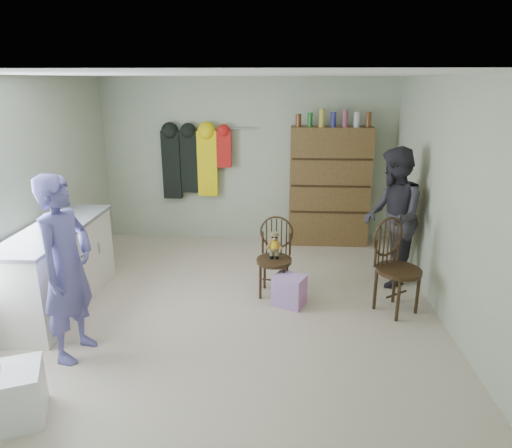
# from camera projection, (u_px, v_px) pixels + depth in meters

# --- Properties ---
(ground_plane) EXTENTS (5.00, 5.00, 0.00)m
(ground_plane) POSITION_uv_depth(u_px,v_px,m) (233.00, 310.00, 5.08)
(ground_plane) COLOR beige
(ground_plane) RESTS_ON ground
(room_walls) EXTENTS (5.00, 5.00, 5.00)m
(room_walls) POSITION_uv_depth(u_px,v_px,m) (235.00, 161.00, 5.11)
(room_walls) COLOR #B1B99B
(room_walls) RESTS_ON ground
(counter) EXTENTS (0.64, 1.86, 0.94)m
(counter) POSITION_uv_depth(u_px,v_px,m) (57.00, 267.00, 5.04)
(counter) COLOR silver
(counter) RESTS_ON ground
(plastic_tub) EXTENTS (0.57, 0.56, 0.42)m
(plastic_tub) POSITION_uv_depth(u_px,v_px,m) (12.00, 396.00, 3.39)
(plastic_tub) COLOR white
(plastic_tub) RESTS_ON ground
(chair_front) EXTENTS (0.47, 0.47, 0.93)m
(chair_front) POSITION_uv_depth(u_px,v_px,m) (275.00, 252.00, 5.35)
(chair_front) COLOR black
(chair_front) RESTS_ON ground
(chair_far) EXTENTS (0.65, 0.65, 1.05)m
(chair_far) POSITION_uv_depth(u_px,v_px,m) (395.00, 262.00, 4.94)
(chair_far) COLOR black
(chair_far) RESTS_ON ground
(striped_bag) EXTENTS (0.41, 0.38, 0.35)m
(striped_bag) POSITION_uv_depth(u_px,v_px,m) (289.00, 290.00, 5.15)
(striped_bag) COLOR pink
(striped_bag) RESTS_ON ground
(person_left) EXTENTS (0.51, 0.68, 1.71)m
(person_left) POSITION_uv_depth(u_px,v_px,m) (67.00, 269.00, 4.04)
(person_left) COLOR #555195
(person_left) RESTS_ON ground
(person_right) EXTENTS (0.72, 0.88, 1.71)m
(person_right) POSITION_uv_depth(u_px,v_px,m) (392.00, 217.00, 5.55)
(person_right) COLOR #2D2B33
(person_right) RESTS_ON ground
(dresser) EXTENTS (1.20, 0.39, 2.06)m
(dresser) POSITION_uv_depth(u_px,v_px,m) (329.00, 186.00, 6.93)
(dresser) COLOR brown
(dresser) RESTS_ON ground
(coat_rack) EXTENTS (1.42, 0.12, 1.09)m
(coat_rack) POSITION_uv_depth(u_px,v_px,m) (194.00, 162.00, 7.01)
(coat_rack) COLOR #99999E
(coat_rack) RESTS_ON ground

